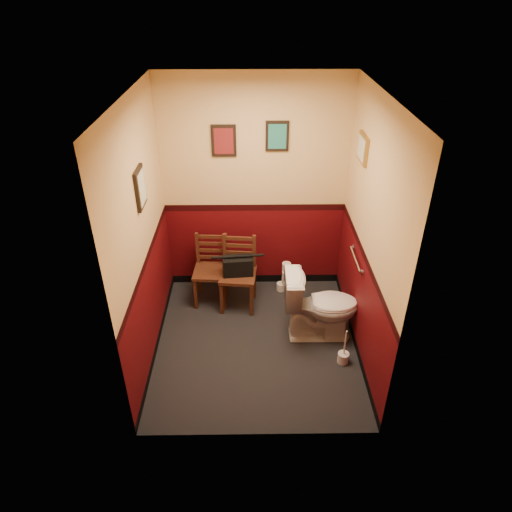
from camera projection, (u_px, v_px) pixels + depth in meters
The scene contains 17 objects.
floor at pixel (256, 343), 5.15m from camera, with size 2.20×2.40×0.00m, color black.
ceiling at pixel (256, 96), 3.72m from camera, with size 2.20×2.40×0.00m, color silver.
wall_back at pixel (255, 189), 5.45m from camera, with size 2.20×2.70×0.00m, color #4B070C.
wall_front at pixel (259, 318), 3.41m from camera, with size 2.20×2.70×0.00m, color #4B070C.
wall_left at pixel (143, 240), 4.42m from camera, with size 2.40×2.70×0.00m, color #4B070C.
wall_right at pixel (369, 238), 4.45m from camera, with size 2.40×2.70×0.00m, color #4B070C.
grab_bar at pixel (356, 259), 4.87m from camera, with size 0.05×0.56×0.06m.
framed_print_back_a at pixel (224, 141), 5.11m from camera, with size 0.28×0.04×0.36m.
framed_print_back_b at pixel (277, 136), 5.09m from camera, with size 0.26×0.04×0.34m.
framed_print_left at pixel (140, 188), 4.24m from camera, with size 0.04×0.30×0.38m.
framed_print_right at pixel (363, 148), 4.59m from camera, with size 0.04×0.34×0.28m.
toilet at pixel (321, 306), 5.06m from camera, with size 0.47×0.84×0.82m, color white.
toilet_brush at pixel (343, 357), 4.86m from camera, with size 0.12×0.12×0.43m.
chair_left at pixel (211, 270), 5.63m from camera, with size 0.43×0.43×0.87m.
chair_right at pixel (238, 273), 5.53m from camera, with size 0.46×0.46×0.91m.
handbag at pixel (238, 266), 5.43m from camera, with size 0.37×0.21×0.26m.
tp_stack at pixel (286, 279), 5.91m from camera, with size 0.24×0.15×0.41m.
Camera 1 is at (-0.05, -3.85, 3.55)m, focal length 32.00 mm.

